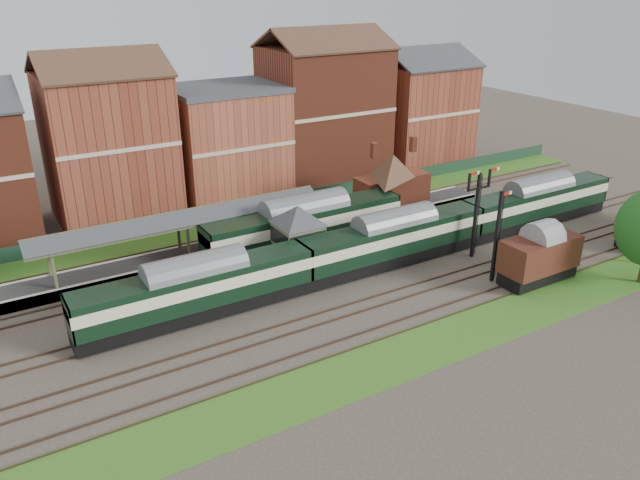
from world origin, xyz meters
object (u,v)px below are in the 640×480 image
dmu_train (394,238)px  platform_railcar (305,225)px  semaphore_bracket (477,209)px  goods_van_a (540,256)px  signal_box (298,236)px

dmu_train → platform_railcar: 8.41m
semaphore_bracket → dmu_train: semaphore_bracket is taller
semaphore_bracket → goods_van_a: 6.98m
signal_box → dmu_train: size_ratio=0.11×
goods_van_a → semaphore_bracket: bearing=99.9°
platform_railcar → goods_van_a: platform_railcar is taller
dmu_train → goods_van_a: bearing=-47.3°
signal_box → platform_railcar: (2.53, 3.25, -0.56)m
semaphore_bracket → platform_railcar: (-12.50, 9.00, -2.00)m
goods_van_a → dmu_train: bearing=132.7°
semaphore_bracket → platform_railcar: bearing=144.3°
signal_box → goods_van_a: bearing=-37.1°
semaphore_bracket → dmu_train: (-7.16, 2.50, -2.16)m
signal_box → platform_railcar: signal_box is taller
semaphore_bracket → platform_railcar: size_ratio=0.42×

